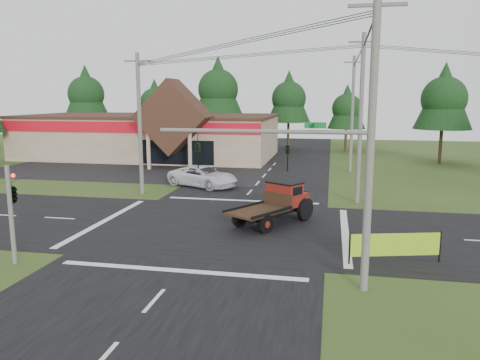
# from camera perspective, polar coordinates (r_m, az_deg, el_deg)

# --- Properties ---
(ground) EXTENTS (120.00, 120.00, 0.00)m
(ground) POSITION_cam_1_polar(r_m,az_deg,el_deg) (26.72, -2.55, -5.76)
(ground) COLOR #2A4117
(ground) RESTS_ON ground
(road_ns) EXTENTS (12.00, 120.00, 0.02)m
(road_ns) POSITION_cam_1_polar(r_m,az_deg,el_deg) (26.72, -2.55, -5.74)
(road_ns) COLOR black
(road_ns) RESTS_ON ground
(road_ew) EXTENTS (120.00, 12.00, 0.02)m
(road_ew) POSITION_cam_1_polar(r_m,az_deg,el_deg) (26.72, -2.55, -5.73)
(road_ew) COLOR black
(road_ew) RESTS_ON ground
(parking_apron) EXTENTS (28.00, 14.00, 0.02)m
(parking_apron) POSITION_cam_1_polar(r_m,az_deg,el_deg) (48.90, -13.33, 1.21)
(parking_apron) COLOR black
(parking_apron) RESTS_ON ground
(cvs_building) EXTENTS (30.40, 18.20, 9.19)m
(cvs_building) POSITION_cam_1_polar(r_m,az_deg,el_deg) (58.92, -10.72, 5.46)
(cvs_building) COLOR gray
(cvs_building) RESTS_ON ground
(traffic_signal_mast) EXTENTS (8.12, 0.24, 7.00)m
(traffic_signal_mast) POSITION_cam_1_polar(r_m,az_deg,el_deg) (17.71, 10.03, 0.67)
(traffic_signal_mast) COLOR #595651
(traffic_signal_mast) RESTS_ON ground
(traffic_signal_corner) EXTENTS (0.53, 2.48, 4.40)m
(traffic_signal_corner) POSITION_cam_1_polar(r_m,az_deg,el_deg) (22.60, -26.12, -0.52)
(traffic_signal_corner) COLOR #595651
(traffic_signal_corner) RESTS_ON ground
(utility_pole_nr) EXTENTS (2.00, 0.30, 11.00)m
(utility_pole_nr) POSITION_cam_1_polar(r_m,az_deg,el_deg) (17.61, 15.64, 4.38)
(utility_pole_nr) COLOR #595651
(utility_pole_nr) RESTS_ON ground
(utility_pole_nw) EXTENTS (2.00, 0.30, 10.50)m
(utility_pole_nw) POSITION_cam_1_polar(r_m,az_deg,el_deg) (35.92, -12.13, 6.80)
(utility_pole_nw) COLOR #595651
(utility_pole_nw) RESTS_ON ground
(utility_pole_ne) EXTENTS (2.00, 0.30, 11.50)m
(utility_pole_ne) POSITION_cam_1_polar(r_m,az_deg,el_deg) (33.07, 14.49, 7.32)
(utility_pole_ne) COLOR #595651
(utility_pole_ne) RESTS_ON ground
(utility_pole_n) EXTENTS (2.00, 0.30, 11.20)m
(utility_pole_n) POSITION_cam_1_polar(r_m,az_deg,el_deg) (47.05, 13.52, 7.88)
(utility_pole_n) COLOR #595651
(utility_pole_n) RESTS_ON ground
(tree_row_a) EXTENTS (6.72, 6.72, 12.12)m
(tree_row_a) POSITION_cam_1_polar(r_m,az_deg,el_deg) (74.34, -18.26, 10.11)
(tree_row_a) COLOR #332316
(tree_row_a) RESTS_ON ground
(tree_row_b) EXTENTS (5.60, 5.60, 10.10)m
(tree_row_b) POSITION_cam_1_polar(r_m,az_deg,el_deg) (71.89, -10.34, 9.40)
(tree_row_b) COLOR #332316
(tree_row_b) RESTS_ON ground
(tree_row_c) EXTENTS (7.28, 7.28, 13.13)m
(tree_row_c) POSITION_cam_1_polar(r_m,az_deg,el_deg) (67.94, -2.68, 11.22)
(tree_row_c) COLOR #332316
(tree_row_c) RESTS_ON ground
(tree_row_d) EXTENTS (6.16, 6.16, 11.11)m
(tree_row_d) POSITION_cam_1_polar(r_m,az_deg,el_deg) (67.26, 5.97, 10.04)
(tree_row_d) COLOR #332316
(tree_row_d) RESTS_ON ground
(tree_row_e) EXTENTS (5.04, 5.04, 9.09)m
(tree_row_e) POSITION_cam_1_polar(r_m,az_deg,el_deg) (65.02, 12.91, 8.67)
(tree_row_e) COLOR #332316
(tree_row_e) RESTS_ON ground
(tree_side_ne) EXTENTS (6.16, 6.16, 11.11)m
(tree_side_ne) POSITION_cam_1_polar(r_m,az_deg,el_deg) (56.26, 23.63, 9.30)
(tree_side_ne) COLOR #332316
(tree_side_ne) RESTS_ON ground
(antique_flatbed_truck) EXTENTS (4.94, 6.05, 2.41)m
(antique_flatbed_truck) POSITION_cam_1_polar(r_m,az_deg,el_deg) (27.04, 3.91, -2.95)
(antique_flatbed_truck) COLOR #591C0C
(antique_flatbed_truck) RESTS_ON ground
(roadside_banner) EXTENTS (4.08, 1.19, 1.43)m
(roadside_banner) POSITION_cam_1_polar(r_m,az_deg,el_deg) (21.92, 18.38, -7.87)
(roadside_banner) COLOR #86B818
(roadside_banner) RESTS_ON ground
(white_pickup) EXTENTS (6.68, 5.05, 1.69)m
(white_pickup) POSITION_cam_1_polar(r_m,az_deg,el_deg) (38.74, -4.53, 0.44)
(white_pickup) COLOR silver
(white_pickup) RESTS_ON ground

